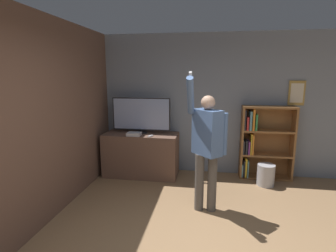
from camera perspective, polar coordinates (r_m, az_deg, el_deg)
name	(u,v)px	position (r m, az deg, el deg)	size (l,w,h in m)	color
wall_back	(207,105)	(5.15, 8.57, 4.56)	(6.04, 0.09, 2.70)	gray
wall_side_brick	(69,114)	(4.24, -20.74, 2.51)	(0.06, 4.51, 2.70)	brown
tv_ledge	(141,154)	(5.12, -5.83, -6.18)	(1.40, 0.60, 0.83)	brown
television	(141,115)	(5.00, -5.83, 2.42)	(1.11, 0.22, 0.68)	black
game_console	(134,134)	(4.85, -7.42, -1.75)	(0.25, 0.19, 0.06)	silver
remote_loose	(150,136)	(4.75, -3.87, -2.21)	(0.08, 0.14, 0.02)	white
bookshelf	(261,142)	(5.19, 19.68, -3.33)	(0.94, 0.28, 1.37)	brown
person	(207,143)	(3.67, 8.44, -3.74)	(0.55, 0.54, 1.97)	#56514C
waste_bin	(266,175)	(5.01, 20.51, -9.95)	(0.30, 0.30, 0.38)	#B7B7BC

